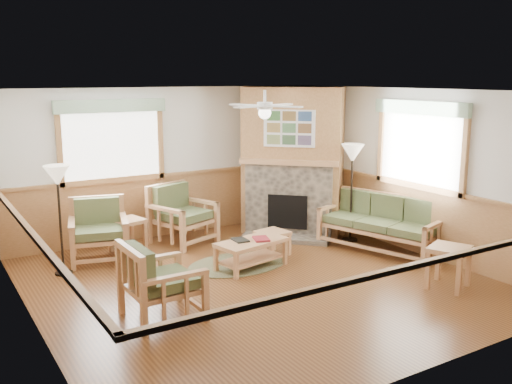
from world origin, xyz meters
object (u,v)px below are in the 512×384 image
footstool (272,243)px  floor_lamp_left (60,220)px  armchair_back_right (183,214)px  armchair_left (162,280)px  armchair_back_left (99,231)px  coffee_table (251,254)px  end_table_chairs (128,235)px  end_table_sofa (448,267)px  sofa (380,224)px  floor_lamp_right (351,193)px

footstool → floor_lamp_left: floor_lamp_left is taller
armchair_back_right → armchair_left: (-1.54, -2.77, -0.04)m
armchair_back_left → coffee_table: size_ratio=0.90×
end_table_chairs → floor_lamp_left: floor_lamp_left is taller
end_table_sofa → armchair_back_left: bearing=135.5°
end_table_sofa → floor_lamp_left: bearing=142.7°
sofa → end_table_chairs: (-3.64, 2.15, -0.18)m
armchair_left → floor_lamp_right: floor_lamp_right is taller
armchair_left → floor_lamp_right: size_ratio=0.54×
armchair_back_right → armchair_left: bearing=-138.8°
end_table_chairs → coffee_table: bearing=-53.4°
floor_lamp_left → floor_lamp_right: floor_lamp_right is taller
armchair_left → armchair_back_right: bearing=-29.7°
sofa → end_table_sofa: (-0.41, -1.78, -0.17)m
armchair_back_left → floor_lamp_right: bearing=-1.8°
armchair_left → coffee_table: size_ratio=0.87×
armchair_left → coffee_table: bearing=-62.4°
coffee_table → armchair_back_right: bearing=89.2°
armchair_back_right → coffee_table: armchair_back_right is taller
sofa → coffee_table: (-2.31, 0.36, -0.24)m
coffee_table → floor_lamp_right: bearing=-2.8°
sofa → footstool: sofa is taller
coffee_table → floor_lamp_right: (2.27, 0.34, 0.65)m
footstool → floor_lamp_right: floor_lamp_right is taller
armchair_left → coffee_table: 2.13m
armchair_left → end_table_sofa: size_ratio=1.61×
end_table_sofa → floor_lamp_right: (0.37, 2.48, 0.58)m
armchair_back_left → armchair_back_right: bearing=22.1°
armchair_left → end_table_sofa: bearing=-107.5°
end_table_chairs → floor_lamp_left: bearing=-154.7°
footstool → armchair_left: bearing=-151.1°
sofa → end_table_chairs: size_ratio=3.60×
coffee_table → floor_lamp_left: 2.87m
armchair_left → footstool: 2.87m
armchair_back_right → footstool: (0.96, -1.39, -0.31)m
footstool → floor_lamp_right: 1.77m
floor_lamp_left → sofa: bearing=-18.1°
armchair_back_left → armchair_left: 2.57m
end_table_sofa → floor_lamp_left: 5.59m
coffee_table → end_table_sofa: size_ratio=1.85×
armchair_back_left → end_table_chairs: (0.55, 0.22, -0.21)m
end_table_chairs → end_table_sofa: 5.09m
footstool → floor_lamp_right: bearing=-1.4°
floor_lamp_right → floor_lamp_left: bearing=169.5°
armchair_back_right → end_table_sofa: size_ratio=1.74×
sofa → floor_lamp_left: bearing=-125.5°
sofa → armchair_back_right: bearing=-146.2°
armchair_back_right → floor_lamp_right: floor_lamp_right is taller
armchair_back_right → end_table_sofa: 4.51m
armchair_back_left → floor_lamp_left: size_ratio=0.59×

